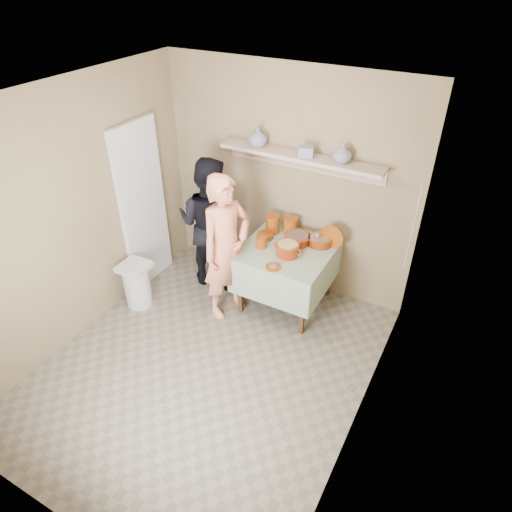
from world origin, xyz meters
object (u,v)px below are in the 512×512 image
Objects in this scene: person_helper at (209,223)px; trash_bin at (137,284)px; serving_table at (287,258)px; person_cook at (227,248)px; cazuela_rice at (287,248)px.

person_helper is 1.10m from trash_bin.
serving_table is at bearing 171.61° from person_helper.
serving_table is (0.52, 0.41, -0.20)m from person_cook.
cazuela_rice is at bearing -64.17° from serving_table.
cazuela_rice is (0.57, 0.31, 0.00)m from person_cook.
serving_table is at bearing 115.83° from cazuela_rice.
person_helper is 1.03m from serving_table.
cazuela_rice is 0.59× the size of trash_bin.
person_cook is 0.70m from serving_table.
trash_bin is at bearing -150.82° from serving_table.
person_cook is at bearing -141.51° from serving_table.
person_helper reaches higher than cazuela_rice.
person_helper is 2.90× the size of trash_bin.
person_helper is 1.08m from cazuela_rice.
trash_bin is (-1.55, -0.73, -0.56)m from cazuela_rice.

